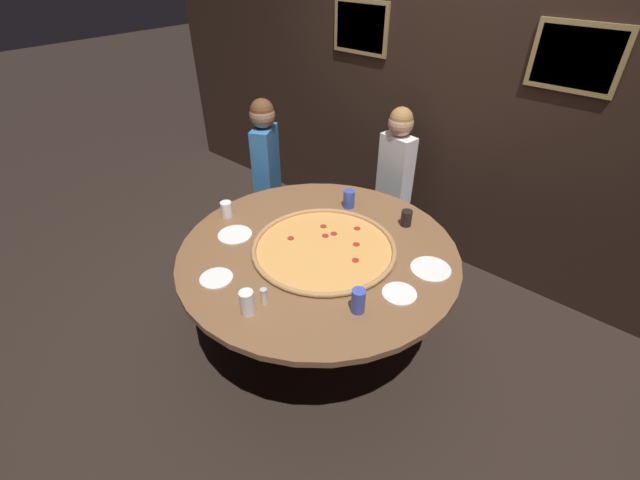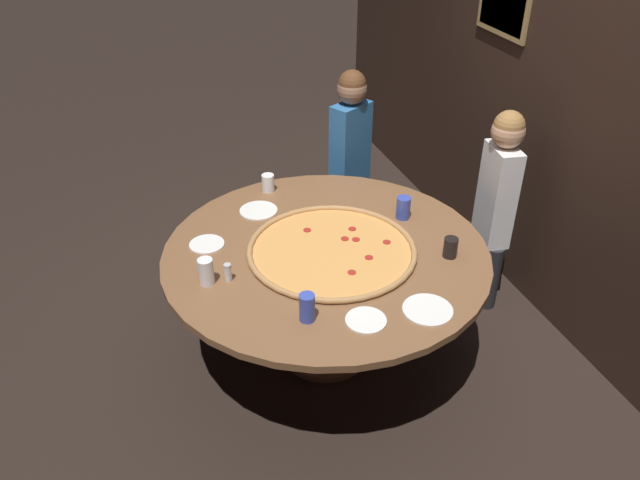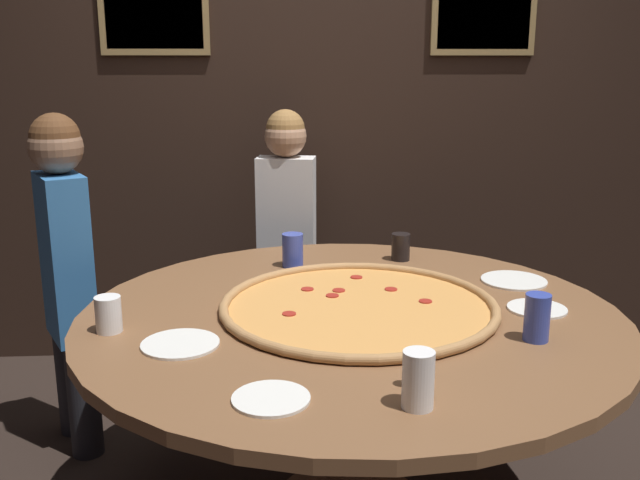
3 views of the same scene
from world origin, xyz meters
The scene contains 15 objects.
back_wall centered at (0.00, 1.48, 1.30)m, with size 6.40×0.08×2.60m.
dining_table centered at (0.00, 0.00, 0.63)m, with size 1.76×1.76×0.74m.
giant_pizza centered at (0.03, 0.02, 0.75)m, with size 0.91×0.91×0.03m.
drink_cup_centre_back centered at (0.27, 0.60, 0.79)m, with size 0.08×0.08×0.11m, color black.
drink_cup_by_shaker centered at (-0.74, -0.12, 0.79)m, with size 0.08×0.08×0.11m, color white.
drink_cup_front_edge centered at (0.09, -0.66, 0.81)m, with size 0.08×0.08×0.14m, color white.
drink_cup_near_right centered at (-0.17, 0.53, 0.81)m, with size 0.08×0.08×0.13m, color #384CB7.
drink_cup_near_left centered at (0.51, -0.27, 0.81)m, with size 0.07×0.07×0.14m, color #384CB7.
white_plate_far_back centered at (-0.26, -0.60, 0.74)m, with size 0.19×0.19×0.01m, color white.
white_plate_right_side centered at (0.63, 0.28, 0.74)m, with size 0.24×0.24×0.01m, color white.
white_plate_beside_cup centered at (0.61, -0.02, 0.74)m, with size 0.19×0.19×0.01m, color white.
white_plate_left_side centered at (-0.52, -0.24, 0.74)m, with size 0.22×0.22×0.01m, color white.
condiment_shaker centered at (0.10, -0.55, 0.79)m, with size 0.04×0.04×0.10m.
diner_far_left centered at (-1.05, 0.55, 0.76)m, with size 0.26×0.35×1.34m.
diner_side_left centered at (-0.18, 1.17, 0.74)m, with size 0.34×0.20×1.31m.
Camera 3 is at (-0.24, -2.16, 1.53)m, focal length 40.00 mm.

